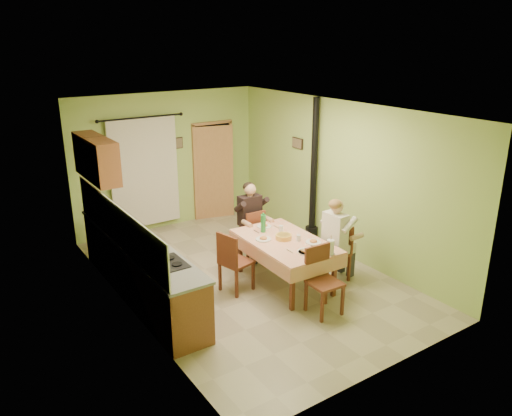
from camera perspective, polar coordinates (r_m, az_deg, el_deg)
floor at (r=8.46m, az=-1.04°, el=-7.88°), size 4.00×6.00×0.01m
room_shell at (r=7.81m, az=-1.11°, el=4.12°), size 4.04×6.04×2.82m
kitchen_run at (r=7.90m, az=-13.19°, el=-6.59°), size 0.64×3.64×1.56m
upper_cabinets at (r=8.57m, az=-17.82°, el=5.44°), size 0.35×1.40×0.70m
curtain at (r=10.23m, az=-12.61°, el=4.02°), size 1.70×0.07×2.22m
doorway at (r=10.96m, az=-4.83°, el=4.27°), size 0.96×0.25×2.15m
dining_table at (r=8.11m, az=3.31°, el=-6.17°), size 1.12×1.81×0.76m
tableware at (r=7.89m, az=3.92°, el=-3.48°), size 0.83×1.66×0.33m
chair_far at (r=9.03m, az=-0.55°, el=-4.06°), size 0.39×0.39×0.94m
chair_near at (r=7.39m, az=7.73°, el=-9.75°), size 0.45×0.45×1.00m
chair_right at (r=8.35m, az=9.04°, el=-6.31°), size 0.42×0.42×0.96m
chair_left at (r=7.93m, az=-2.32°, el=-7.47°), size 0.52×0.52×0.99m
man_far at (r=8.83m, az=-0.61°, el=-0.50°), size 0.59×0.47×1.39m
man_right at (r=8.11m, az=9.19°, el=-2.57°), size 0.47×0.60×1.39m
stove_flue at (r=9.59m, az=6.53°, el=1.89°), size 0.24×0.24×2.80m
picture_back at (r=10.49m, az=-8.86°, el=7.36°), size 0.19×0.03×0.23m
picture_right at (r=9.88m, az=4.76°, el=7.40°), size 0.03×0.31×0.21m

